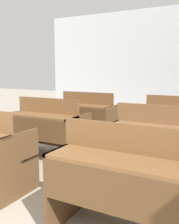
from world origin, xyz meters
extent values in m
cube|color=silver|center=(0.00, 6.47, 1.46)|extent=(6.61, 0.06, 2.93)
cube|color=brown|center=(-0.45, 1.71, 0.36)|extent=(0.03, 0.75, 0.73)
cube|color=brown|center=(0.24, 1.71, 0.36)|extent=(0.03, 0.75, 0.73)
cube|color=brown|center=(0.80, 1.52, 0.71)|extent=(1.14, 0.36, 0.03)
cube|color=brown|center=(0.80, 1.35, 0.53)|extent=(1.08, 0.02, 0.33)
cube|color=brown|center=(0.80, 1.69, 0.85)|extent=(1.14, 0.02, 0.24)
cube|color=brown|center=(0.80, 1.94, 0.40)|extent=(1.14, 0.29, 0.03)
cube|color=brown|center=(0.80, 1.94, 0.14)|extent=(1.08, 0.04, 0.04)
cube|color=brown|center=(-1.55, 3.04, 0.36)|extent=(0.03, 0.75, 0.73)
cube|color=brown|center=(-0.44, 3.04, 0.36)|extent=(0.03, 0.75, 0.73)
cube|color=brown|center=(-1.00, 2.84, 0.71)|extent=(1.14, 0.36, 0.03)
cube|color=brown|center=(-1.00, 2.67, 0.53)|extent=(1.08, 0.02, 0.33)
cube|color=brown|center=(-1.00, 3.01, 0.85)|extent=(1.14, 0.02, 0.24)
cube|color=brown|center=(-1.00, 3.27, 0.40)|extent=(1.14, 0.29, 0.03)
cube|color=brown|center=(-1.00, 3.27, 0.14)|extent=(1.08, 0.04, 0.04)
cube|color=brown|center=(0.21, 3.01, 0.36)|extent=(0.03, 0.75, 0.73)
cube|color=brown|center=(0.77, 2.82, 0.71)|extent=(1.14, 0.36, 0.03)
cube|color=brown|center=(0.77, 2.65, 0.53)|extent=(1.08, 0.02, 0.33)
cube|color=brown|center=(0.77, 2.99, 0.85)|extent=(1.14, 0.02, 0.24)
cube|color=brown|center=(0.77, 3.24, 0.40)|extent=(1.14, 0.29, 0.03)
cube|color=brown|center=(0.77, 3.24, 0.14)|extent=(1.08, 0.04, 0.04)
cube|color=#53361E|center=(-1.56, 4.33, 0.36)|extent=(0.03, 0.75, 0.73)
cube|color=#53361E|center=(-0.45, 4.33, 0.36)|extent=(0.03, 0.75, 0.73)
cube|color=brown|center=(-1.00, 4.14, 0.71)|extent=(1.14, 0.36, 0.03)
cube|color=#53361E|center=(-1.00, 3.97, 0.53)|extent=(1.08, 0.02, 0.33)
cube|color=brown|center=(-1.00, 4.31, 0.85)|extent=(1.14, 0.02, 0.24)
cube|color=brown|center=(-1.00, 4.56, 0.40)|extent=(1.14, 0.29, 0.03)
cube|color=#53361E|center=(-1.00, 4.56, 0.14)|extent=(1.08, 0.04, 0.04)
cube|color=brown|center=(0.21, 4.36, 0.36)|extent=(0.03, 0.75, 0.73)
cube|color=brown|center=(0.77, 4.16, 0.71)|extent=(1.14, 0.36, 0.03)
cube|color=brown|center=(0.77, 3.99, 0.53)|extent=(1.08, 0.02, 0.33)
camera|label=1|loc=(1.51, -0.24, 1.38)|focal=42.00mm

